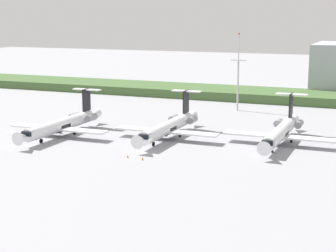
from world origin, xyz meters
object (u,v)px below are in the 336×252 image
at_px(antenna_mast, 238,79).
at_px(safety_cone_front_marker, 128,156).
at_px(regional_jet_nearest, 62,124).
at_px(regional_jet_second, 169,127).
at_px(safety_cone_mid_marker, 142,159).
at_px(regional_jet_third, 281,132).

distance_m(antenna_mast, safety_cone_front_marker, 58.65).
bearing_deg(regional_jet_nearest, regional_jet_second, 15.78).
relative_size(regional_jet_second, antenna_mast, 1.47).
distance_m(safety_cone_front_marker, safety_cone_mid_marker, 3.30).
xyz_separation_m(regional_jet_nearest, safety_cone_front_marker, (21.75, -11.83, -2.26)).
bearing_deg(antenna_mast, safety_cone_front_marker, -94.89).
height_order(regional_jet_nearest, safety_cone_mid_marker, regional_jet_nearest).
bearing_deg(regional_jet_nearest, antenna_mast, 59.87).
relative_size(regional_jet_third, safety_cone_mid_marker, 56.36).
bearing_deg(antenna_mast, regional_jet_third, -62.00).
height_order(regional_jet_nearest, antenna_mast, antenna_mast).
distance_m(regional_jet_nearest, antenna_mast, 53.55).
bearing_deg(safety_cone_mid_marker, antenna_mast, 88.34).
bearing_deg(antenna_mast, regional_jet_nearest, -120.13).
distance_m(regional_jet_third, antenna_mast, 40.85).
distance_m(antenna_mast, safety_cone_mid_marker, 58.97).
xyz_separation_m(regional_jet_third, safety_cone_mid_marker, (-20.64, -22.69, -2.26)).
bearing_deg(regional_jet_nearest, regional_jet_third, 12.78).
xyz_separation_m(antenna_mast, safety_cone_mid_marker, (-1.69, -58.33, -8.53)).
xyz_separation_m(regional_jet_nearest, regional_jet_third, (45.64, 10.35, 0.00)).
distance_m(regional_jet_nearest, safety_cone_mid_marker, 27.97).
height_order(regional_jet_nearest, safety_cone_front_marker, regional_jet_nearest).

